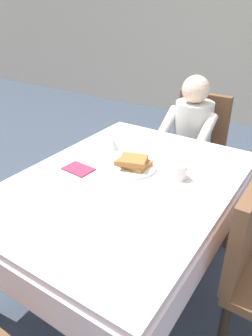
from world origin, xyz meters
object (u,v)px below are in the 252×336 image
object	(u,v)px
breakfast_stack	(133,162)
knife_right_of_plate	(159,178)
dining_table_main	(125,193)
cup_coffee	(180,172)
spoon_near_edge	(97,189)
syrup_pitcher	(113,144)
plate_breakfast	(133,167)
diner_person	(191,133)
chair_diner	(196,142)
fork_left_of_plate	(105,161)

from	to	relation	value
breakfast_stack	knife_right_of_plate	world-z (taller)	breakfast_stack
dining_table_main	cup_coffee	size ratio (longest dim) A/B	13.49
spoon_near_edge	syrup_pitcher	bearing A→B (deg)	127.86
dining_table_main	syrup_pitcher	distance (m)	0.42
plate_breakfast	cup_coffee	xyz separation A→B (m)	(0.28, 0.04, 0.03)
dining_table_main	knife_right_of_plate	size ratio (longest dim) A/B	7.62
knife_right_of_plate	spoon_near_edge	distance (m)	0.36
diner_person	cup_coffee	distance (m)	0.89
plate_breakfast	spoon_near_edge	world-z (taller)	plate_breakfast
knife_right_of_plate	plate_breakfast	bearing A→B (deg)	86.99
cup_coffee	dining_table_main	bearing A→B (deg)	-144.23
plate_breakfast	chair_diner	bearing A→B (deg)	90.23
breakfast_stack	spoon_near_edge	size ratio (longest dim) A/B	1.33
breakfast_stack	fork_left_of_plate	size ratio (longest dim) A/B	1.11
chair_diner	knife_right_of_plate	bearing A→B (deg)	100.45
plate_breakfast	spoon_near_edge	size ratio (longest dim) A/B	1.87
fork_left_of_plate	spoon_near_edge	xyz separation A→B (m)	(0.16, -0.28, 0.00)
plate_breakfast	knife_right_of_plate	world-z (taller)	plate_breakfast
syrup_pitcher	knife_right_of_plate	bearing A→B (deg)	-21.50
chair_diner	fork_left_of_plate	xyz separation A→B (m)	(-0.19, -1.05, 0.21)
dining_table_main	spoon_near_edge	distance (m)	0.20
cup_coffee	spoon_near_edge	size ratio (longest dim) A/B	0.75
chair_diner	cup_coffee	world-z (taller)	chair_diner
diner_person	spoon_near_edge	bearing A→B (deg)	88.62
diner_person	breakfast_stack	bearing A→B (deg)	90.54
dining_table_main	spoon_near_edge	world-z (taller)	spoon_near_edge
dining_table_main	spoon_near_edge	xyz separation A→B (m)	(-0.07, -0.16, 0.09)
fork_left_of_plate	diner_person	bearing A→B (deg)	-5.34
chair_diner	diner_person	xyz separation A→B (m)	(-0.00, -0.16, 0.14)
diner_person	knife_right_of_plate	world-z (taller)	diner_person
breakfast_stack	spoon_near_edge	bearing A→B (deg)	-97.01
diner_person	breakfast_stack	distance (m)	0.88
plate_breakfast	dining_table_main	bearing A→B (deg)	-75.66
dining_table_main	breakfast_stack	distance (m)	0.19
fork_left_of_plate	syrup_pitcher	bearing A→B (deg)	24.95
plate_breakfast	fork_left_of_plate	size ratio (longest dim) A/B	1.56
fork_left_of_plate	spoon_near_edge	size ratio (longest dim) A/B	1.20
cup_coffee	knife_right_of_plate	size ratio (longest dim) A/B	0.57
plate_breakfast	breakfast_stack	size ratio (longest dim) A/B	1.40
diner_person	breakfast_stack	size ratio (longest dim) A/B	5.61
diner_person	plate_breakfast	bearing A→B (deg)	90.27
knife_right_of_plate	chair_diner	bearing A→B (deg)	13.45
syrup_pitcher	fork_left_of_plate	distance (m)	0.19
dining_table_main	breakfast_stack	xyz separation A→B (m)	(-0.03, 0.14, 0.13)
cup_coffee	diner_person	bearing A→B (deg)	109.00
breakfast_stack	fork_left_of_plate	xyz separation A→B (m)	(-0.19, -0.02, -0.04)
dining_table_main	cup_coffee	world-z (taller)	cup_coffee
syrup_pitcher	fork_left_of_plate	bearing A→B (deg)	-71.42
breakfast_stack	spoon_near_edge	xyz separation A→B (m)	(-0.04, -0.30, -0.04)
chair_diner	diner_person	world-z (taller)	diner_person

